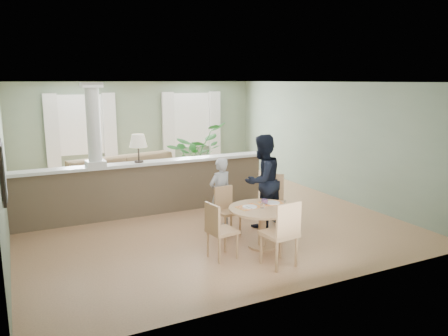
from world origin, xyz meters
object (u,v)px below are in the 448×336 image
child_person (220,193)px  chair_far_man (272,199)px  houseplant (195,156)px  chair_far_boy (226,208)px  chair_side (219,228)px  dining_table (262,216)px  man_person (262,181)px  sofa (131,179)px  chair_near (283,231)px

child_person → chair_far_man: bearing=140.1°
houseplant → chair_far_boy: (-0.79, -3.37, -0.36)m
chair_far_boy → chair_far_man: size_ratio=0.85×
chair_far_boy → chair_side: chair_side is taller
dining_table → child_person: (-0.20, 1.19, 0.13)m
dining_table → chair_far_man: size_ratio=1.11×
houseplant → child_person: size_ratio=1.25×
chair_far_man → chair_side: 1.79m
chair_far_boy → chair_side: 1.18m
chair_side → man_person: man_person is taller
dining_table → chair_side: bearing=-170.8°
child_person → houseplant: bearing=-117.7°
sofa → man_person: 3.47m
dining_table → child_person: bearing=99.6°
chair_near → man_person: (0.71, 1.78, 0.32)m
chair_far_boy → child_person: child_person is taller
sofa → chair_far_boy: size_ratio=3.92×
chair_far_man → chair_side: bearing=-115.0°
houseplant → chair_far_man: bearing=-88.1°
chair_side → man_person: size_ratio=0.51×
sofa → chair_far_boy: bearing=-84.1°
dining_table → child_person: 1.21m
chair_far_boy → chair_near: size_ratio=0.84×
dining_table → chair_side: size_ratio=1.24×
sofa → chair_near: (1.05, -4.74, 0.07)m
dining_table → chair_side: 0.88m
sofa → chair_far_man: size_ratio=3.33×
dining_table → houseplant: bearing=82.5°
sofa → chair_side: bearing=-97.0°
chair_near → dining_table: bearing=-106.5°
houseplant → child_person: houseplant is taller
dining_table → man_person: bearing=59.5°
child_person → dining_table: bearing=85.9°
chair_far_man → chair_side: chair_far_man is taller
sofa → man_person: bearing=-71.0°
man_person → houseplant: bearing=-109.0°
chair_far_man → child_person: bearing=-171.6°
houseplant → dining_table: houseplant is taller
houseplant → man_person: size_ratio=0.95×
houseplant → chair_side: houseplant is taller
chair_far_boy → man_person: 0.90m
sofa → child_person: size_ratio=2.51×
sofa → chair_far_boy: sofa is taller
chair_far_man → chair_near: bearing=-82.8°
chair_side → man_person: (1.43, 1.08, 0.38)m
dining_table → sofa: bearing=107.1°
chair_near → chair_far_man: bearing=-123.1°
chair_far_man → chair_near: chair_near is taller
chair_far_man → sofa: bearing=155.3°
dining_table → chair_far_boy: bearing=105.6°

